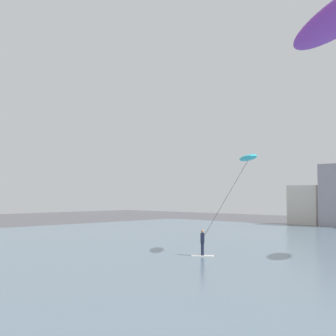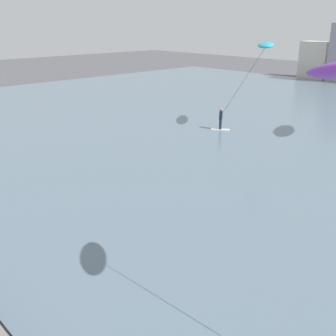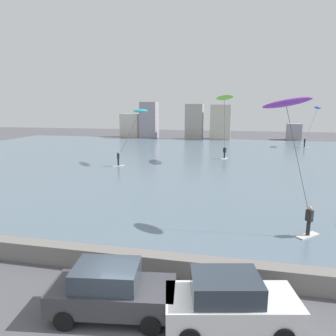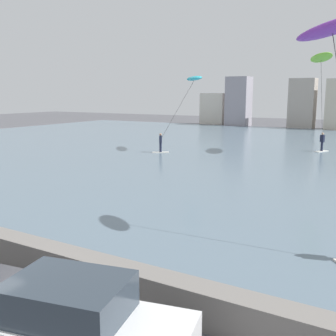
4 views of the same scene
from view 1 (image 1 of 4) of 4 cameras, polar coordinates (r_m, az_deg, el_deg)
kitesurfer_cyan at (r=29.55m, az=9.43°, el=0.32°), size 4.29×4.27×6.47m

